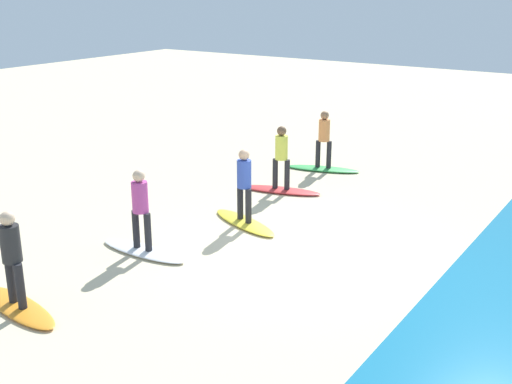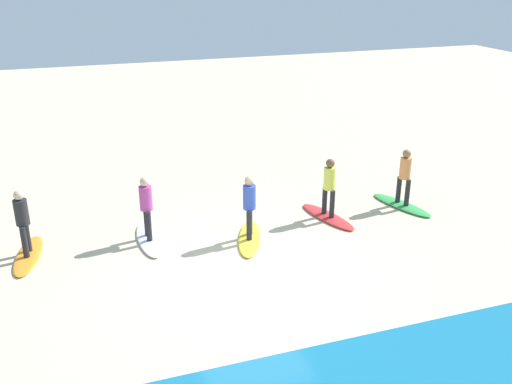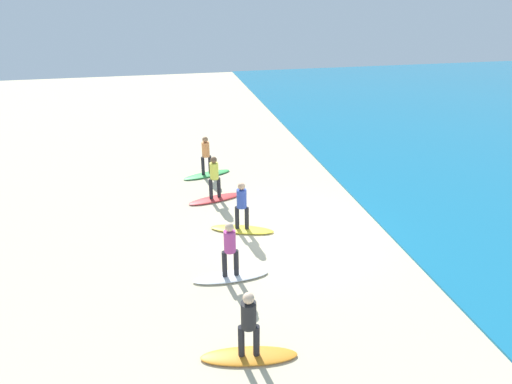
{
  "view_description": "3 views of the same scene",
  "coord_description": "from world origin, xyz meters",
  "px_view_note": "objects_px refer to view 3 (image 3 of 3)",
  "views": [
    {
      "loc": [
        10.47,
        6.1,
        5.14
      ],
      "look_at": [
        -0.07,
        -0.97,
        1.0
      ],
      "focal_mm": 44.92,
      "sensor_mm": 36.0,
      "label": 1
    },
    {
      "loc": [
        3.57,
        10.88,
        6.62
      ],
      "look_at": [
        -1.02,
        -2.54,
        0.89
      ],
      "focal_mm": 40.25,
      "sensor_mm": 36.0,
      "label": 2
    },
    {
      "loc": [
        11.5,
        -3.76,
        7.21
      ],
      "look_at": [
        -1.47,
        -0.92,
        0.9
      ],
      "focal_mm": 30.08,
      "sensor_mm": 36.0,
      "label": 3
    }
  ],
  "objects_px": {
    "surfer_green": "(206,153)",
    "surfboard_yellow": "(242,229)",
    "surfboard_green": "(207,175)",
    "surfer_red": "(214,174)",
    "surfboard_white": "(231,276)",
    "surfboard_orange": "(249,356)",
    "surfer_white": "(230,246)",
    "surfer_orange": "(249,320)",
    "surfer_yellow": "(242,203)",
    "surfboard_red": "(215,199)"
  },
  "relations": [
    {
      "from": "surfboard_white",
      "to": "surfer_white",
      "type": "distance_m",
      "value": 0.99
    },
    {
      "from": "surfboard_yellow",
      "to": "surfer_white",
      "type": "relative_size",
      "value": 1.28
    },
    {
      "from": "surfer_white",
      "to": "surfer_orange",
      "type": "bearing_deg",
      "value": -1.5
    },
    {
      "from": "surfboard_orange",
      "to": "surfer_orange",
      "type": "distance_m",
      "value": 0.99
    },
    {
      "from": "surfer_white",
      "to": "surfer_orange",
      "type": "relative_size",
      "value": 1.0
    },
    {
      "from": "surfboard_red",
      "to": "surfer_orange",
      "type": "bearing_deg",
      "value": -106.34
    },
    {
      "from": "surfer_red",
      "to": "surfboard_yellow",
      "type": "relative_size",
      "value": 0.78
    },
    {
      "from": "surfer_yellow",
      "to": "surfboard_white",
      "type": "xyz_separation_m",
      "value": [
        2.44,
        -0.78,
        -0.99
      ]
    },
    {
      "from": "surfer_green",
      "to": "surfboard_yellow",
      "type": "distance_m",
      "value": 4.99
    },
    {
      "from": "surfboard_yellow",
      "to": "surfer_yellow",
      "type": "bearing_deg",
      "value": 173.91
    },
    {
      "from": "surfer_white",
      "to": "surfboard_orange",
      "type": "xyz_separation_m",
      "value": [
        2.88,
        -0.08,
        -0.99
      ]
    },
    {
      "from": "surfer_yellow",
      "to": "surfer_orange",
      "type": "height_order",
      "value": "same"
    },
    {
      "from": "surfer_orange",
      "to": "surfboard_red",
      "type": "bearing_deg",
      "value": 177.86
    },
    {
      "from": "surfboard_green",
      "to": "surfboard_red",
      "type": "xyz_separation_m",
      "value": [
        2.39,
        0.05,
        0.0
      ]
    },
    {
      "from": "surfboard_yellow",
      "to": "surfboard_green",
      "type": "bearing_deg",
      "value": 117.63
    },
    {
      "from": "surfer_green",
      "to": "surfer_orange",
      "type": "distance_m",
      "value": 10.17
    },
    {
      "from": "surfer_yellow",
      "to": "surfer_white",
      "type": "relative_size",
      "value": 1.0
    },
    {
      "from": "surfboard_red",
      "to": "surfboard_white",
      "type": "height_order",
      "value": "same"
    },
    {
      "from": "surfboard_red",
      "to": "surfer_white",
      "type": "relative_size",
      "value": 1.28
    },
    {
      "from": "surfer_yellow",
      "to": "surfer_orange",
      "type": "xyz_separation_m",
      "value": [
        5.32,
        -0.85,
        0.0
      ]
    },
    {
      "from": "surfboard_red",
      "to": "surfer_yellow",
      "type": "height_order",
      "value": "surfer_yellow"
    },
    {
      "from": "surfboard_green",
      "to": "surfboard_yellow",
      "type": "distance_m",
      "value": 4.89
    },
    {
      "from": "surfer_green",
      "to": "surfer_orange",
      "type": "xyz_separation_m",
      "value": [
        10.17,
        -0.24,
        0.0
      ]
    },
    {
      "from": "surfer_green",
      "to": "surfboard_green",
      "type": "bearing_deg",
      "value": 0.0
    },
    {
      "from": "surfer_red",
      "to": "surfboard_yellow",
      "type": "height_order",
      "value": "surfer_red"
    },
    {
      "from": "surfer_green",
      "to": "surfboard_white",
      "type": "height_order",
      "value": "surfer_green"
    },
    {
      "from": "surfboard_yellow",
      "to": "surfboard_white",
      "type": "xyz_separation_m",
      "value": [
        2.44,
        -0.78,
        0.0
      ]
    },
    {
      "from": "surfer_green",
      "to": "surfboard_yellow",
      "type": "relative_size",
      "value": 0.78
    },
    {
      "from": "surfer_red",
      "to": "surfer_white",
      "type": "relative_size",
      "value": 1.0
    },
    {
      "from": "surfer_green",
      "to": "surfboard_red",
      "type": "relative_size",
      "value": 0.78
    },
    {
      "from": "surfer_yellow",
      "to": "surfboard_red",
      "type": "bearing_deg",
      "value": -167.16
    },
    {
      "from": "surfer_green",
      "to": "surfboard_orange",
      "type": "bearing_deg",
      "value": -1.37
    },
    {
      "from": "surfer_yellow",
      "to": "surfboard_yellow",
      "type": "bearing_deg",
      "value": 63.43
    },
    {
      "from": "surfboard_red",
      "to": "surfboard_yellow",
      "type": "height_order",
      "value": "same"
    },
    {
      "from": "surfboard_orange",
      "to": "surfer_white",
      "type": "bearing_deg",
      "value": 97.82
    },
    {
      "from": "surfboard_yellow",
      "to": "surfer_red",
      "type": "bearing_deg",
      "value": 123.31
    },
    {
      "from": "surfboard_yellow",
      "to": "surfer_orange",
      "type": "height_order",
      "value": "surfer_orange"
    },
    {
      "from": "surfboard_red",
      "to": "surfer_orange",
      "type": "relative_size",
      "value": 1.28
    },
    {
      "from": "surfer_yellow",
      "to": "surfer_orange",
      "type": "bearing_deg",
      "value": -9.1
    },
    {
      "from": "surfboard_green",
      "to": "surfer_green",
      "type": "height_order",
      "value": "surfer_green"
    },
    {
      "from": "surfer_green",
      "to": "surfer_red",
      "type": "distance_m",
      "value": 2.39
    },
    {
      "from": "surfer_red",
      "to": "surfboard_white",
      "type": "xyz_separation_m",
      "value": [
        4.9,
        -0.22,
        -0.99
      ]
    },
    {
      "from": "surfboard_green",
      "to": "surfboard_white",
      "type": "relative_size",
      "value": 1.0
    },
    {
      "from": "surfboard_green",
      "to": "surfer_red",
      "type": "relative_size",
      "value": 1.28
    },
    {
      "from": "surfboard_green",
      "to": "surfboard_white",
      "type": "xyz_separation_m",
      "value": [
        7.29,
        -0.17,
        0.0
      ]
    },
    {
      "from": "surfer_red",
      "to": "surfboard_orange",
      "type": "distance_m",
      "value": 7.85
    },
    {
      "from": "surfboard_white",
      "to": "surfer_orange",
      "type": "relative_size",
      "value": 1.28
    },
    {
      "from": "surfer_white",
      "to": "surfer_orange",
      "type": "distance_m",
      "value": 2.88
    },
    {
      "from": "surfboard_green",
      "to": "surfboard_yellow",
      "type": "height_order",
      "value": "same"
    },
    {
      "from": "surfer_white",
      "to": "surfboard_green",
      "type": "bearing_deg",
      "value": 178.68
    }
  ]
}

